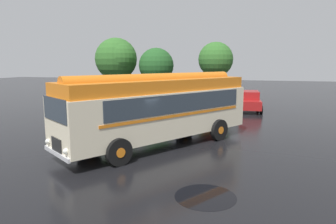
{
  "coord_description": "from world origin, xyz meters",
  "views": [
    {
      "loc": [
        4.97,
        -12.59,
        3.97
      ],
      "look_at": [
        0.72,
        2.49,
        1.4
      ],
      "focal_mm": 32.0,
      "sensor_mm": 36.0,
      "label": 1
    }
  ],
  "objects": [
    {
      "name": "tree_left_of_centre",
      "position": [
        -5.23,
        19.02,
        3.78
      ],
      "size": [
        3.83,
        3.83,
        5.62
      ],
      "color": "#4C3823",
      "rests_on": "ground"
    },
    {
      "name": "tree_centre",
      "position": [
        1.27,
        19.3,
        4.28
      ],
      "size": [
        3.62,
        3.62,
        6.15
      ],
      "color": "#4C3823",
      "rests_on": "ground"
    },
    {
      "name": "car_mid_right",
      "position": [
        4.76,
        13.16,
        0.85
      ],
      "size": [
        2.2,
        4.32,
        1.66
      ],
      "color": "maroon",
      "rests_on": "ground"
    },
    {
      "name": "ground_plane",
      "position": [
        0.0,
        0.0,
        0.0
      ],
      "size": [
        120.0,
        120.0,
        0.0
      ],
      "primitive_type": "plane",
      "color": "black"
    },
    {
      "name": "tree_far_left",
      "position": [
        -9.98,
        19.09,
        4.47
      ],
      "size": [
        4.8,
        4.77,
        6.82
      ],
      "color": "#4C3823",
      "rests_on": "ground"
    },
    {
      "name": "vintage_bus",
      "position": [
        0.72,
        0.98,
        1.89
      ],
      "size": [
        7.61,
        9.76,
        3.49
      ],
      "color": "beige",
      "rests_on": "ground"
    },
    {
      "name": "car_mid_left",
      "position": [
        1.72,
        13.46,
        0.85
      ],
      "size": [
        2.17,
        4.3,
        1.66
      ],
      "color": "maroon",
      "rests_on": "ground"
    },
    {
      "name": "car_near_left",
      "position": [
        -0.81,
        13.31,
        0.85
      ],
      "size": [
        2.02,
        4.23,
        1.66
      ],
      "color": "navy",
      "rests_on": "ground"
    },
    {
      "name": "puddle_patch",
      "position": [
        3.76,
        -4.14,
        0.0
      ],
      "size": [
        1.87,
        1.87,
        0.01
      ],
      "primitive_type": "cylinder",
      "color": "black",
      "rests_on": "ground"
    }
  ]
}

